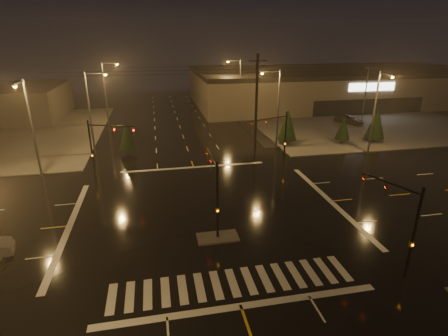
{
  "coord_description": "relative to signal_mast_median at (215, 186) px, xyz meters",
  "views": [
    {
      "loc": [
        -3.89,
        -25.68,
        13.87
      ],
      "look_at": [
        1.75,
        2.35,
        3.0
      ],
      "focal_mm": 28.0,
      "sensor_mm": 36.0,
      "label": 1
    }
  ],
  "objects": [
    {
      "name": "streetlight_2",
      "position": [
        -11.18,
        37.07,
        2.05
      ],
      "size": [
        2.77,
        0.32,
        10.0
      ],
      "color": "#38383A",
      "rests_on": "ground"
    },
    {
      "name": "conifer_2",
      "position": [
        25.59,
        18.89,
        -1.03
      ],
      "size": [
        2.6,
        2.6,
        4.76
      ],
      "color": "black",
      "rests_on": "ground"
    },
    {
      "name": "ground",
      "position": [
        -0.0,
        3.07,
        -3.75
      ],
      "size": [
        140.0,
        140.0,
        0.0
      ],
      "primitive_type": "plane",
      "color": "black",
      "rests_on": "ground"
    },
    {
      "name": "median_island",
      "position": [
        -0.0,
        -0.93,
        -3.68
      ],
      "size": [
        3.0,
        1.6,
        0.15
      ],
      "primitive_type": "cube",
      "color": "#484540",
      "rests_on": "ground"
    },
    {
      "name": "stop_bar_near",
      "position": [
        -0.0,
        -7.93,
        -3.75
      ],
      "size": [
        16.0,
        0.5,
        0.01
      ],
      "primitive_type": "cube",
      "color": "beige",
      "rests_on": "ground"
    },
    {
      "name": "parking_lot",
      "position": [
        35.0,
        31.07,
        -3.71
      ],
      "size": [
        50.0,
        24.0,
        0.08
      ],
      "primitive_type": "cube",
      "color": "black",
      "rests_on": "ground"
    },
    {
      "name": "utility_pole_1",
      "position": [
        8.0,
        17.07,
        2.38
      ],
      "size": [
        2.2,
        0.32,
        12.0
      ],
      "color": "black",
      "rests_on": "ground"
    },
    {
      "name": "signal_mast_nw",
      "position": [
        -9.5,
        13.21,
        0.04
      ],
      "size": [
        4.84,
        1.86,
        6.0
      ],
      "color": "black",
      "rests_on": "ground"
    },
    {
      "name": "streetlight_4",
      "position": [
        11.18,
        39.07,
        2.05
      ],
      "size": [
        2.77,
        0.32,
        10.0
      ],
      "color": "#38383A",
      "rests_on": "ground"
    },
    {
      "name": "conifer_3",
      "position": [
        -7.4,
        20.43,
        -1.36
      ],
      "size": [
        2.17,
        2.17,
        4.1
      ],
      "color": "black",
      "rests_on": "ground"
    },
    {
      "name": "crosswalk",
      "position": [
        -0.0,
        -5.93,
        -3.75
      ],
      "size": [
        15.0,
        2.6,
        0.01
      ],
      "primitive_type": "cube",
      "color": "beige",
      "rests_on": "ground"
    },
    {
      "name": "streetlight_5",
      "position": [
        -16.0,
        14.26,
        2.05
      ],
      "size": [
        0.32,
        2.77,
        10.0
      ],
      "color": "#38383A",
      "rests_on": "ground"
    },
    {
      "name": "stop_bar_far",
      "position": [
        -0.0,
        14.07,
        -3.75
      ],
      "size": [
        16.0,
        0.5,
        0.01
      ],
      "primitive_type": "cube",
      "color": "beige",
      "rests_on": "ground"
    },
    {
      "name": "retail_building",
      "position": [
        35.0,
        49.06,
        0.09
      ],
      "size": [
        60.2,
        28.3,
        7.2
      ],
      "color": "#6F674F",
      "rests_on": "ground"
    },
    {
      "name": "streetlight_1",
      "position": [
        -11.18,
        21.07,
        2.05
      ],
      "size": [
        2.77,
        0.32,
        10.0
      ],
      "color": "#38383A",
      "rests_on": "ground"
    },
    {
      "name": "signal_mast_se",
      "position": [
        10.23,
        -6.68,
        -0.04
      ],
      "size": [
        1.55,
        3.87,
        6.0
      ],
      "color": "black",
      "rests_on": "ground"
    },
    {
      "name": "signal_mast_median",
      "position": [
        0.0,
        0.0,
        0.0
      ],
      "size": [
        0.25,
        4.59,
        6.0
      ],
      "color": "black",
      "rests_on": "ground"
    },
    {
      "name": "streetlight_6",
      "position": [
        22.0,
        14.26,
        2.05
      ],
      "size": [
        0.32,
        2.77,
        10.0
      ],
      "color": "#38383A",
      "rests_on": "ground"
    },
    {
      "name": "car_parked",
      "position": [
        27.87,
        29.45,
        -2.93
      ],
      "size": [
        4.04,
        5.12,
        1.63
      ],
      "primitive_type": "imported",
      "rotation": [
        0.0,
        0.0,
        0.52
      ],
      "color": "black",
      "rests_on": "ground"
    },
    {
      "name": "conifer_1",
      "position": [
        20.88,
        19.12,
        -1.51
      ],
      "size": [
        1.98,
        1.98,
        3.79
      ],
      "color": "black",
      "rests_on": "ground"
    },
    {
      "name": "sidewalk_ne",
      "position": [
        30.0,
        33.07,
        -3.69
      ],
      "size": [
        36.0,
        36.0,
        0.12
      ],
      "primitive_type": "cube",
      "color": "#484540",
      "rests_on": "ground"
    },
    {
      "name": "conifer_0",
      "position": [
        13.44,
        20.43,
        -1.04
      ],
      "size": [
        2.58,
        2.58,
        4.73
      ],
      "color": "black",
      "rests_on": "ground"
    },
    {
      "name": "streetlight_3",
      "position": [
        11.18,
        19.07,
        2.05
      ],
      "size": [
        2.77,
        0.32,
        10.0
      ],
      "color": "#38383A",
      "rests_on": "ground"
    },
    {
      "name": "signal_mast_ne",
      "position": [
        9.5,
        13.21,
        0.04
      ],
      "size": [
        4.84,
        1.86,
        6.0
      ],
      "color": "black",
      "rests_on": "ground"
    }
  ]
}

